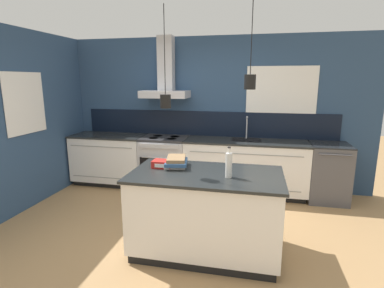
{
  "coord_description": "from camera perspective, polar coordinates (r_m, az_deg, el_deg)",
  "views": [
    {
      "loc": [
        0.87,
        -3.16,
        1.88
      ],
      "look_at": [
        0.05,
        0.61,
        1.05
      ],
      "focal_mm": 28.0,
      "sensor_mm": 36.0,
      "label": 1
    }
  ],
  "objects": [
    {
      "name": "oven_range",
      "position": [
        5.28,
        -5.18,
        -3.56
      ],
      "size": [
        0.79,
        0.66,
        0.91
      ],
      "color": "#B5B5BA",
      "rests_on": "ground_plane"
    },
    {
      "name": "kitchen_island",
      "position": [
        3.36,
        2.62,
        -12.87
      ],
      "size": [
        1.62,
        0.9,
        0.91
      ],
      "color": "black",
      "rests_on": "ground_plane"
    },
    {
      "name": "counter_run_left",
      "position": [
        5.68,
        -15.29,
        -2.77
      ],
      "size": [
        1.32,
        0.64,
        0.91
      ],
      "color": "black",
      "rests_on": "ground_plane"
    },
    {
      "name": "wall_left",
      "position": [
        5.11,
        -28.19,
        4.23
      ],
      "size": [
        0.08,
        3.8,
        2.6
      ],
      "color": "navy",
      "rests_on": "ground_plane"
    },
    {
      "name": "wall_back",
      "position": [
        5.27,
        2.29,
        6.41
      ],
      "size": [
        5.6,
        2.31,
        2.6
      ],
      "color": "navy",
      "rests_on": "ground_plane"
    },
    {
      "name": "dishwasher",
      "position": [
        5.18,
        24.43,
        -4.94
      ],
      "size": [
        0.59,
        0.65,
        0.91
      ],
      "color": "#4C4C51",
      "rests_on": "ground_plane"
    },
    {
      "name": "bottle_on_island",
      "position": [
        3.05,
        7.01,
        -3.9
      ],
      "size": [
        0.07,
        0.07,
        0.32
      ],
      "color": "silver",
      "rests_on": "kitchen_island"
    },
    {
      "name": "book_stack",
      "position": [
        3.41,
        -3.07,
        -3.42
      ],
      "size": [
        0.3,
        0.37,
        0.12
      ],
      "color": "silver",
      "rests_on": "kitchen_island"
    },
    {
      "name": "ground_plane",
      "position": [
        3.78,
        -2.88,
        -17.7
      ],
      "size": [
        16.0,
        16.0,
        0.0
      ],
      "primitive_type": "plane",
      "color": "#A87F51",
      "rests_on": "ground"
    },
    {
      "name": "red_supply_box",
      "position": [
        3.4,
        -5.63,
        -3.79
      ],
      "size": [
        0.22,
        0.16,
        0.08
      ],
      "color": "red",
      "rests_on": "kitchen_island"
    },
    {
      "name": "counter_run_sink",
      "position": [
        5.06,
        10.03,
        -4.33
      ],
      "size": [
        2.0,
        0.64,
        1.29
      ],
      "color": "black",
      "rests_on": "ground_plane"
    }
  ]
}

